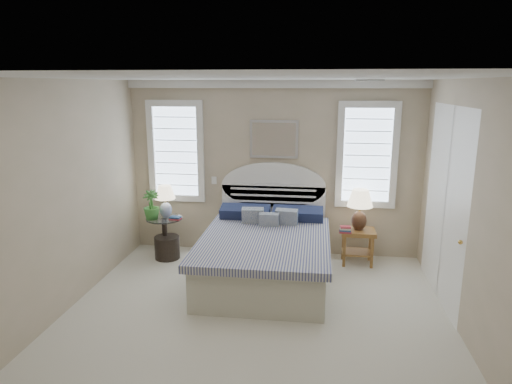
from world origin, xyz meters
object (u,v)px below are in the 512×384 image
object	(u,v)px
bed	(266,251)
lamp_left	(165,198)
nightstand_right	(358,239)
lamp_right	(360,205)
floor_pot	(167,247)
side_table_left	(165,233)

from	to	relation	value
bed	lamp_left	bearing A→B (deg)	158.62
lamp_left	bed	bearing A→B (deg)	-21.38
nightstand_right	lamp_right	world-z (taller)	lamp_right
bed	nightstand_right	size ratio (longest dim) A/B	4.29
nightstand_right	floor_pot	distance (m)	2.91
bed	lamp_left	world-z (taller)	bed
bed	floor_pot	world-z (taller)	bed
bed	lamp_right	xyz separation A→B (m)	(1.31, 0.72, 0.52)
floor_pot	lamp_right	size ratio (longest dim) A/B	0.62
lamp_left	side_table_left	bearing A→B (deg)	-110.40
nightstand_right	lamp_left	distance (m)	2.98
nightstand_right	lamp_right	xyz separation A→B (m)	(0.01, 0.03, 0.52)
side_table_left	lamp_left	xyz separation A→B (m)	(0.02, 0.05, 0.55)
side_table_left	lamp_right	world-z (taller)	lamp_right
lamp_left	lamp_right	bearing A→B (deg)	1.59
nightstand_right	bed	bearing A→B (deg)	-151.97
bed	lamp_left	distance (m)	1.84
floor_pot	lamp_right	distance (m)	3.00
side_table_left	lamp_right	bearing A→B (deg)	2.48
side_table_left	lamp_right	distance (m)	3.00
floor_pot	nightstand_right	bearing A→B (deg)	3.40
side_table_left	lamp_left	size ratio (longest dim) A/B	1.24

